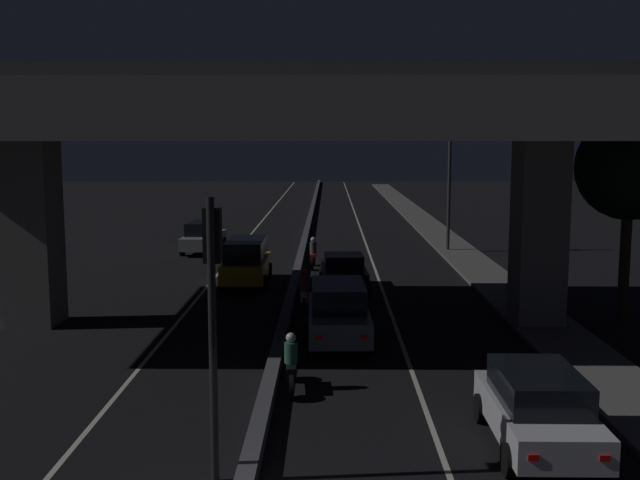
# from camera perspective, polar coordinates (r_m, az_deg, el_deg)

# --- Properties ---
(lane_line_left_inner) EXTENTS (0.12, 126.00, 0.00)m
(lane_line_left_inner) POSITION_cam_1_polar(r_m,az_deg,el_deg) (46.02, -5.57, 0.10)
(lane_line_left_inner) COLOR beige
(lane_line_left_inner) RESTS_ON ground_plane
(lane_line_right_inner) EXTENTS (0.12, 126.00, 0.00)m
(lane_line_right_inner) POSITION_cam_1_polar(r_m,az_deg,el_deg) (45.80, 3.38, 0.09)
(lane_line_right_inner) COLOR beige
(lane_line_right_inner) RESTS_ON ground_plane
(median_divider) EXTENTS (0.35, 126.00, 0.33)m
(median_divider) POSITION_cam_1_polar(r_m,az_deg,el_deg) (45.75, -1.11, 0.29)
(median_divider) COLOR #4C4C51
(median_divider) RESTS_ON ground_plane
(sidewalk_right) EXTENTS (2.17, 126.00, 0.13)m
(sidewalk_right) POSITION_cam_1_polar(r_m,az_deg,el_deg) (39.43, 10.84, -1.16)
(sidewalk_right) COLOR #5B5956
(sidewalk_right) RESTS_ON ground_plane
(elevated_overpass) EXTENTS (23.29, 11.23, 8.41)m
(elevated_overpass) POSITION_cam_1_polar(r_m,az_deg,el_deg) (23.87, -2.76, 8.89)
(elevated_overpass) COLOR gray
(elevated_overpass) RESTS_ON ground_plane
(traffic_light_left_of_median) EXTENTS (0.30, 0.49, 5.03)m
(traffic_light_left_of_median) POSITION_cam_1_polar(r_m,az_deg,el_deg) (12.98, -8.18, -3.73)
(traffic_light_left_of_median) COLOR black
(traffic_light_left_of_median) RESTS_ON ground_plane
(street_lamp) EXTENTS (2.10, 0.32, 7.06)m
(street_lamp) POSITION_cam_1_polar(r_m,az_deg,el_deg) (40.50, 9.40, 5.02)
(street_lamp) COLOR #2D2D30
(street_lamp) RESTS_ON ground_plane
(car_white_lead) EXTENTS (1.89, 3.99, 1.54)m
(car_white_lead) POSITION_cam_1_polar(r_m,az_deg,el_deg) (15.49, 16.24, -12.15)
(car_white_lead) COLOR silver
(car_white_lead) RESTS_ON ground_plane
(car_grey_second) EXTENTS (2.01, 4.48, 1.78)m
(car_grey_second) POSITION_cam_1_polar(r_m,az_deg,el_deg) (22.28, 1.39, -5.48)
(car_grey_second) COLOR #515459
(car_grey_second) RESTS_ON ground_plane
(car_black_third) EXTENTS (2.00, 4.19, 1.51)m
(car_black_third) POSITION_cam_1_polar(r_m,az_deg,el_deg) (29.72, 1.80, -2.47)
(car_black_third) COLOR black
(car_black_third) RESTS_ON ground_plane
(car_taxi_yellow_lead_oncoming) EXTENTS (1.89, 4.46, 1.92)m
(car_taxi_yellow_lead_oncoming) POSITION_cam_1_polar(r_m,az_deg,el_deg) (31.21, -5.65, -1.58)
(car_taxi_yellow_lead_oncoming) COLOR gold
(car_taxi_yellow_lead_oncoming) RESTS_ON ground_plane
(car_silver_second_oncoming) EXTENTS (1.99, 4.69, 1.64)m
(car_silver_second_oncoming) POSITION_cam_1_polar(r_m,az_deg,el_deg) (40.84, -8.85, 0.30)
(car_silver_second_oncoming) COLOR gray
(car_silver_second_oncoming) RESTS_ON ground_plane
(motorcycle_black_filtering_near) EXTENTS (0.34, 1.96, 1.41)m
(motorcycle_black_filtering_near) POSITION_cam_1_polar(r_m,az_deg,el_deg) (18.18, -2.22, -9.56)
(motorcycle_black_filtering_near) COLOR black
(motorcycle_black_filtering_near) RESTS_ON ground_plane
(motorcycle_white_filtering_mid) EXTENTS (0.33, 1.71, 1.47)m
(motorcycle_white_filtering_mid) POSITION_cam_1_polar(r_m,az_deg,el_deg) (26.63, -1.22, -3.96)
(motorcycle_white_filtering_mid) COLOR black
(motorcycle_white_filtering_mid) RESTS_ON ground_plane
(motorcycle_red_filtering_far) EXTENTS (0.33, 1.97, 1.48)m
(motorcycle_red_filtering_far) POSITION_cam_1_polar(r_m,az_deg,el_deg) (35.16, -0.52, -1.15)
(motorcycle_red_filtering_far) COLOR black
(motorcycle_red_filtering_far) RESTS_ON ground_plane
(pedestrian_on_sidewalk) EXTENTS (0.32, 0.32, 1.67)m
(pedestrian_on_sidewalk) POSITION_cam_1_polar(r_m,az_deg,el_deg) (24.78, 16.12, -4.32)
(pedestrian_on_sidewalk) COLOR #2D261E
(pedestrian_on_sidewalk) RESTS_ON sidewalk_right
(roadside_tree_kerbside_near) EXTENTS (3.52, 3.52, 6.86)m
(roadside_tree_kerbside_near) POSITION_cam_1_polar(r_m,az_deg,el_deg) (26.64, 22.53, 5.10)
(roadside_tree_kerbside_near) COLOR #38281C
(roadside_tree_kerbside_near) RESTS_ON ground_plane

